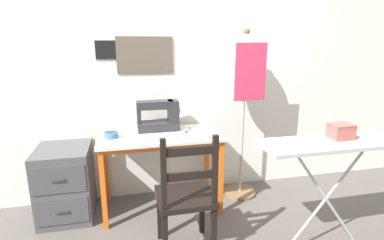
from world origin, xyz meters
TOP-DOWN VIEW (x-y plane):
  - ground_plane at (0.00, 0.00)m, footprint 14.00×14.00m
  - wall_back at (-0.00, 0.60)m, footprint 10.00×0.07m
  - sewing_table at (0.00, 0.25)m, footprint 1.07×0.54m
  - sewing_machine at (0.02, 0.40)m, footprint 0.39×0.17m
  - fabric_bowl at (-0.42, 0.26)m, footprint 0.12×0.12m
  - scissors at (0.43, 0.09)m, footprint 0.14×0.08m
  - thread_spool_near_machine at (0.23, 0.25)m, footprint 0.04×0.04m
  - thread_spool_mid_table at (0.27, 0.32)m, footprint 0.03×0.03m
  - wooden_chair at (0.10, -0.38)m, footprint 0.40×0.38m
  - filing_cabinet at (-0.83, 0.33)m, footprint 0.44×0.52m
  - dress_form at (0.81, 0.35)m, footprint 0.34×0.32m
  - ironing_board at (1.08, -0.57)m, footprint 1.02×0.33m
  - storage_box at (1.17, -0.53)m, footprint 0.16×0.13m

SIDE VIEW (x-z plane):
  - ground_plane at x=0.00m, z-range 0.00..0.00m
  - filing_cabinet at x=-0.83m, z-range 0.00..0.63m
  - wooden_chair at x=0.10m, z-range -0.03..0.90m
  - sewing_table at x=0.00m, z-range 0.26..0.98m
  - scissors at x=0.43m, z-range 0.71..0.72m
  - thread_spool_near_machine at x=0.23m, z-range 0.71..0.75m
  - thread_spool_mid_table at x=0.27m, z-range 0.71..0.76m
  - fabric_bowl at x=-0.42m, z-range 0.72..0.77m
  - ironing_board at x=1.08m, z-range 0.37..1.22m
  - sewing_machine at x=0.02m, z-range 0.69..0.99m
  - storage_box at x=1.17m, z-range 0.85..0.95m
  - dress_form at x=0.81m, z-range 0.38..2.00m
  - wall_back at x=0.00m, z-range 0.00..2.55m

